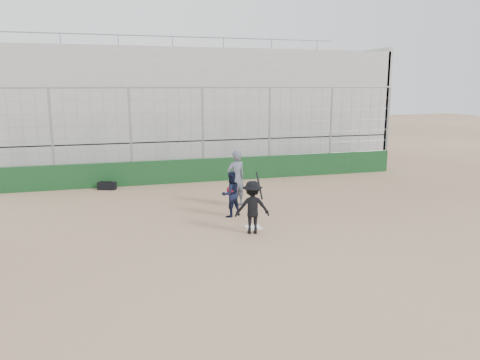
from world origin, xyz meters
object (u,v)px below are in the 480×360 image
object	(u,v)px
umpire	(236,181)
equipment_bag	(107,186)
batter_at_plate	(252,207)
catcher_crouched	(231,201)

from	to	relation	value
umpire	equipment_bag	size ratio (longest dim) A/B	2.30
batter_at_plate	equipment_bag	size ratio (longest dim) A/B	2.20
umpire	equipment_bag	distance (m)	5.83
batter_at_plate	catcher_crouched	xyz separation A→B (m)	(-0.13, 1.79, -0.25)
catcher_crouched	equipment_bag	bearing A→B (deg)	125.90
umpire	equipment_bag	bearing A→B (deg)	-63.01
batter_at_plate	equipment_bag	world-z (taller)	batter_at_plate
batter_at_plate	catcher_crouched	bearing A→B (deg)	94.30
batter_at_plate	equipment_bag	bearing A→B (deg)	119.09
catcher_crouched	umpire	bearing A→B (deg)	67.09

